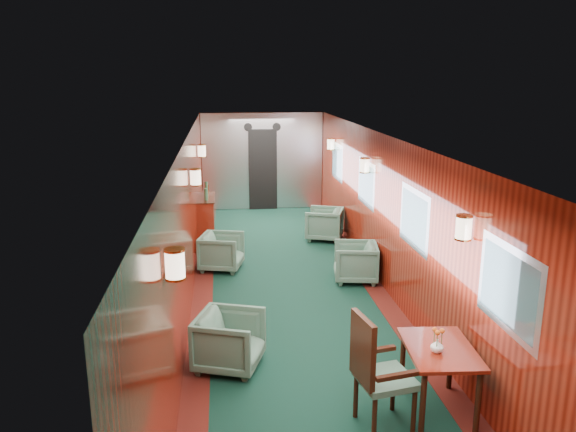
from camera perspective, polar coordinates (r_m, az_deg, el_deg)
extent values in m
plane|color=#0D2F23|center=(8.61, 0.41, -8.30)|extent=(12.00, 12.00, 0.00)
cube|color=silver|center=(8.01, 0.44, 7.43)|extent=(3.00, 12.00, 0.10)
cube|color=silver|center=(8.01, 0.44, 7.50)|extent=(1.20, 12.00, 0.06)
cube|color=maroon|center=(14.08, -2.63, 5.63)|extent=(3.00, 0.10, 2.40)
cube|color=maroon|center=(8.18, -10.06, -0.86)|extent=(0.10, 12.00, 2.40)
cube|color=maroon|center=(8.54, 10.47, -0.24)|extent=(0.10, 12.00, 2.40)
cube|color=#43120D|center=(8.56, -8.70, -8.59)|extent=(0.30, 12.00, 0.01)
cube|color=#43120D|center=(8.87, 9.19, -7.78)|extent=(0.30, 12.00, 0.01)
cube|color=silver|center=(14.00, -2.60, 5.58)|extent=(2.98, 0.12, 2.38)
cube|color=black|center=(13.96, -2.57, 4.72)|extent=(0.70, 0.06, 2.00)
cylinder|color=black|center=(13.81, -4.09, 9.00)|extent=(0.20, 0.04, 0.20)
cylinder|color=black|center=(13.86, -1.16, 9.05)|extent=(0.20, 0.04, 0.20)
cube|color=#B1B3B8|center=(5.37, 21.47, -6.91)|extent=(0.02, 1.10, 0.80)
cube|color=#466169|center=(5.37, 21.40, -6.92)|extent=(0.01, 0.96, 0.66)
cube|color=#B1B3B8|center=(7.55, 12.68, -0.28)|extent=(0.02, 1.10, 0.80)
cube|color=#466169|center=(7.55, 12.63, -0.29)|extent=(0.01, 0.96, 0.66)
cube|color=#B1B3B8|center=(9.89, 7.95, 3.31)|extent=(0.02, 1.10, 0.80)
cube|color=#466169|center=(9.89, 7.90, 3.31)|extent=(0.01, 0.96, 0.66)
cube|color=#B1B3B8|center=(12.29, 5.03, 5.51)|extent=(0.02, 1.10, 0.80)
cube|color=#466169|center=(12.29, 4.99, 5.51)|extent=(0.01, 0.96, 0.66)
cylinder|color=#F9E6C2|center=(4.66, -11.41, -4.81)|extent=(0.16, 0.16, 0.24)
cylinder|color=#BD8935|center=(4.70, -11.34, -6.19)|extent=(0.17, 0.17, 0.02)
cylinder|color=#F9E6C2|center=(5.91, 17.42, -1.11)|extent=(0.16, 0.16, 0.24)
cylinder|color=#BD8935|center=(5.94, 17.34, -2.23)|extent=(0.17, 0.17, 0.02)
cylinder|color=#F9E6C2|center=(8.53, -9.38, 3.92)|extent=(0.16, 0.16, 0.24)
cylinder|color=#BD8935|center=(8.55, -9.35, 3.13)|extent=(0.17, 0.17, 0.02)
cylinder|color=#F9E6C2|center=(9.61, 7.80, 5.13)|extent=(0.16, 0.16, 0.24)
cylinder|color=#BD8935|center=(9.63, 7.77, 4.42)|extent=(0.17, 0.17, 0.02)
cylinder|color=#F9E6C2|center=(11.50, -8.76, 6.57)|extent=(0.16, 0.16, 0.24)
cylinder|color=#BD8935|center=(11.51, -8.74, 5.98)|extent=(0.17, 0.17, 0.02)
cylinder|color=#F9E6C2|center=(12.51, 4.38, 7.30)|extent=(0.16, 0.16, 0.24)
cylinder|color=#BD8935|center=(12.53, 4.37, 6.76)|extent=(0.17, 0.17, 0.02)
cube|color=maroon|center=(5.85, 15.19, -12.92)|extent=(0.72, 0.97, 0.04)
cylinder|color=black|center=(5.62, 13.53, -18.09)|extent=(0.06, 0.06, 0.66)
cylinder|color=black|center=(5.77, 18.74, -17.54)|extent=(0.06, 0.06, 0.66)
cylinder|color=black|center=(6.28, 11.55, -14.28)|extent=(0.06, 0.06, 0.66)
cylinder|color=black|center=(6.42, 16.19, -13.92)|extent=(0.06, 0.06, 0.66)
cube|color=#1D4538|center=(5.61, 9.86, -15.99)|extent=(0.58, 0.58, 0.06)
cube|color=black|center=(5.34, 7.60, -13.31)|extent=(0.14, 0.45, 0.64)
cube|color=#1D4538|center=(5.38, 7.84, -13.87)|extent=(0.09, 0.34, 0.39)
cube|color=black|center=(5.34, 11.20, -15.61)|extent=(0.45, 0.14, 0.04)
cube|color=black|center=(5.72, 8.77, -13.36)|extent=(0.45, 0.14, 0.04)
cylinder|color=black|center=(5.51, 8.76, -19.75)|extent=(0.05, 0.05, 0.46)
cylinder|color=black|center=(5.68, 12.66, -18.81)|extent=(0.05, 0.05, 0.46)
cylinder|color=black|center=(5.82, 6.91, -17.68)|extent=(0.05, 0.05, 0.46)
cylinder|color=black|center=(5.98, 10.63, -16.89)|extent=(0.05, 0.05, 0.46)
cube|color=maroon|center=(11.16, -8.29, -0.55)|extent=(0.32, 1.07, 0.96)
cube|color=black|center=(11.05, -8.33, 1.87)|extent=(0.34, 1.09, 0.02)
cylinder|color=#2A5437|center=(10.76, -8.33, 2.19)|extent=(0.07, 0.07, 0.22)
cylinder|color=#2A5437|center=(11.13, -8.29, 2.74)|extent=(0.06, 0.06, 0.28)
cylinder|color=#BD8935|center=(11.34, -8.26, 2.71)|extent=(0.08, 0.08, 0.18)
imported|color=white|center=(5.72, 14.91, -12.63)|extent=(0.16, 0.16, 0.13)
imported|color=#1D4538|center=(6.62, -5.96, -12.50)|extent=(0.91, 0.90, 0.66)
imported|color=#1D4538|center=(9.78, -6.75, -3.62)|extent=(0.84, 0.83, 0.63)
imported|color=#1D4538|center=(9.25, 6.87, -4.67)|extent=(0.80, 0.79, 0.64)
imported|color=#1D4538|center=(11.48, 3.71, -0.81)|extent=(0.91, 0.89, 0.65)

